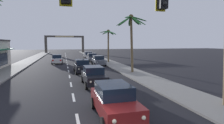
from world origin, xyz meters
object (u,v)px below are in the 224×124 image
Objects in this scene: sedan_parked_nearest_kerb at (92,57)px; palm_right_second at (131,28)px; traffic_signal_mast at (164,13)px; sedan_oncoming_far at (57,59)px; sedan_lead_at_stop_bar at (114,100)px; sedan_parked_far_kerb at (88,55)px; sedan_third_in_queue at (93,75)px; town_gateway_arch at (65,42)px; sedan_fifth_in_queue at (82,66)px; sedan_parked_mid_kerb at (98,60)px; palm_right_third at (108,37)px.

palm_right_second reaches higher than sedan_parked_nearest_kerb.
traffic_signal_mast reaches higher than sedan_oncoming_far.
sedan_oncoming_far is (-3.62, 26.04, 0.00)m from sedan_lead_at_stop_bar.
sedan_third_in_queue is at bearing -96.75° from sedan_parked_far_kerb.
town_gateway_arch is (-3.10, 67.37, -0.44)m from traffic_signal_mast.
sedan_lead_at_stop_bar is 1.00× the size of sedan_third_in_queue.
sedan_third_in_queue and sedan_parked_nearest_kerb have the same top height.
sedan_fifth_in_queue is 0.61× the size of palm_right_second.
sedan_third_in_queue is 1.00× the size of sedan_parked_mid_kerb.
sedan_oncoming_far is 0.99× the size of sedan_parked_nearest_kerb.
sedan_third_in_queue is 1.00× the size of sedan_oncoming_far.
sedan_lead_at_stop_bar is 28.92m from sedan_parked_nearest_kerb.
sedan_parked_mid_kerb is (3.49, 6.83, 0.00)m from sedan_fifth_in_queue.
sedan_third_in_queue is at bearing -98.49° from sedan_parked_nearest_kerb.
sedan_parked_far_kerb is at bearing 84.41° from sedan_lead_at_stop_bar.
sedan_oncoming_far is 1.00× the size of sedan_parked_far_kerb.
sedan_oncoming_far is at bearing 123.98° from palm_right_second.
sedan_parked_nearest_kerb is at bearing -81.84° from town_gateway_arch.
sedan_fifth_in_queue and sedan_oncoming_far have the same top height.
sedan_lead_at_stop_bar is 0.29× the size of town_gateway_arch.
palm_right_third is at bearing 76.43° from sedan_lead_at_stop_bar.
sedan_third_in_queue is 1.00× the size of sedan_parked_nearest_kerb.
palm_right_second reaches higher than sedan_parked_far_kerb.
sedan_fifth_in_queue is 1.00× the size of sedan_parked_mid_kerb.
town_gateway_arch is (-7.87, 40.04, -0.46)m from palm_right_third.
sedan_parked_nearest_kerb is (3.21, 21.53, 0.00)m from sedan_third_in_queue.
sedan_oncoming_far is at bearing 145.13° from sedan_parked_mid_kerb.
sedan_parked_nearest_kerb and sedan_parked_mid_kerb have the same top height.
sedan_parked_nearest_kerb is 1.00× the size of sedan_parked_mid_kerb.
sedan_parked_mid_kerb is (2.06, 23.62, -4.04)m from traffic_signal_mast.
town_gateway_arch reaches higher than traffic_signal_mast.
sedan_parked_mid_kerb is 0.70× the size of palm_right_third.
sedan_parked_nearest_kerb is 0.61× the size of palm_right_second.
sedan_fifth_in_queue is (-0.31, 7.19, 0.00)m from sedan_third_in_queue.
sedan_lead_at_stop_bar is at bearing -89.28° from sedan_fifth_in_queue.
palm_right_third reaches higher than sedan_fifth_in_queue.
sedan_lead_at_stop_bar is 0.99× the size of sedan_fifth_in_queue.
palm_right_second reaches higher than sedan_third_in_queue.
sedan_lead_at_stop_bar is (-1.25, 2.41, -4.04)m from traffic_signal_mast.
palm_right_second is (5.90, -2.20, 4.79)m from sedan_fifth_in_queue.
sedan_oncoming_far is 0.29× the size of town_gateway_arch.
sedan_parked_nearest_kerb and sedan_parked_far_kerb have the same top height.
palm_right_third is (0.30, 12.73, -0.73)m from palm_right_second.
palm_right_second is 12.75m from palm_right_third.
sedan_lead_at_stop_bar is 1.00× the size of sedan_oncoming_far.
sedan_third_in_queue is at bearing -88.03° from town_gateway_arch.
town_gateway_arch is at bearing 98.16° from sedan_parked_nearest_kerb.
palm_right_third is (4.76, 27.33, 0.02)m from traffic_signal_mast.
sedan_parked_nearest_kerb is at bearing -90.94° from sedan_parked_far_kerb.
palm_right_second is (5.72, 12.19, 4.79)m from sedan_lead_at_stop_bar.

